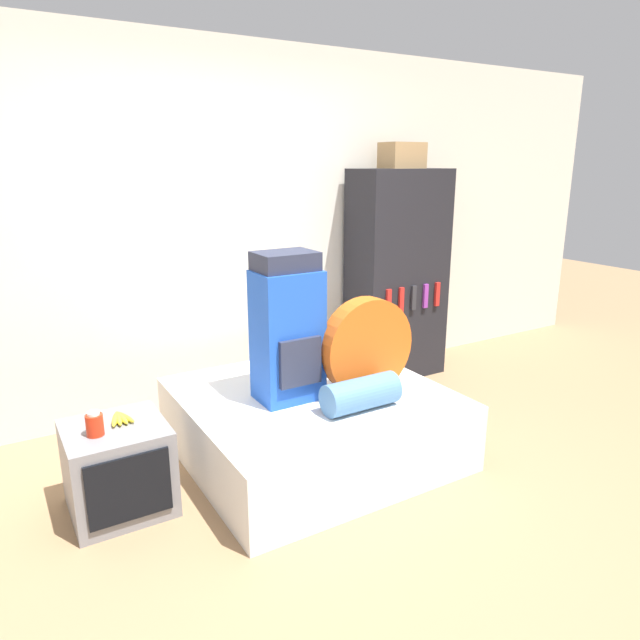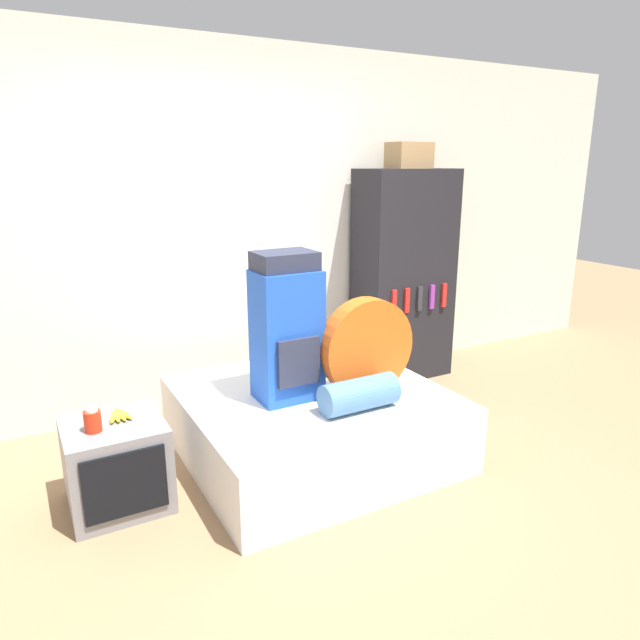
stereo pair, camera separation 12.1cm
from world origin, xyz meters
name	(u,v)px [view 1 (the left image)]	position (x,y,z in m)	size (l,w,h in m)	color
ground_plane	(342,512)	(0.00, 0.00, 0.00)	(16.00, 16.00, 0.00)	#997551
wall_back	(210,230)	(0.00, 1.77, 1.30)	(8.00, 0.05, 2.60)	silver
bed	(312,422)	(0.19, 0.64, 0.20)	(1.51, 1.44, 0.41)	white
backpack	(288,329)	(0.02, 0.63, 0.84)	(0.37, 0.31, 0.88)	blue
tent_bag	(366,346)	(0.47, 0.46, 0.71)	(0.59, 0.12, 0.59)	#E05B19
sleeping_roll	(361,394)	(0.30, 0.27, 0.50)	(0.45, 0.19, 0.19)	teal
television	(119,468)	(-0.98, 0.63, 0.24)	(0.50, 0.50, 0.47)	gray
canister	(95,424)	(-1.08, 0.59, 0.53)	(0.08, 0.08, 0.12)	red
banana_bunch	(120,418)	(-0.94, 0.69, 0.49)	(0.13, 0.18, 0.03)	yellow
bookshelf	(397,276)	(1.50, 1.48, 0.86)	(0.79, 0.44, 1.72)	black
cardboard_box	(402,155)	(1.52, 1.50, 1.82)	(0.32, 0.23, 0.20)	#A88456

